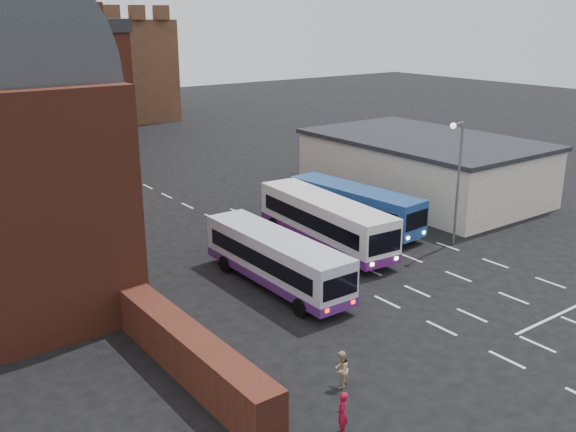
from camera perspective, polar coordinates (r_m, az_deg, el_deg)
ground at (r=28.44m, az=12.24°, el=-9.12°), size 180.00×180.00×0.00m
forecourt_wall at (r=23.70m, az=-8.52°, el=-12.16°), size 1.20×10.00×1.80m
cream_building at (r=47.18m, az=11.86°, el=4.38°), size 10.40×16.40×4.25m
castle_keep at (r=86.52m, az=-19.70°, el=12.14°), size 22.00×22.00×12.00m
bus_white_outbound at (r=30.63m, az=-1.07°, el=-3.64°), size 2.40×9.38×2.56m
bus_white_inbound at (r=35.90m, az=3.31°, el=-0.24°), size 3.14×10.32×2.77m
bus_blue at (r=39.26m, az=5.94°, el=1.05°), size 3.01×9.51×2.55m
bus_red_double at (r=56.09m, az=-17.30°, el=6.39°), size 3.82×12.07×4.75m
street_lamp at (r=36.52m, az=14.81°, el=3.83°), size 1.41×0.53×7.11m
pedestrian_red at (r=20.88m, az=4.85°, el=-17.07°), size 0.62×0.61×1.44m
pedestrian_beige at (r=23.13m, az=4.74°, el=-13.43°), size 0.83×0.78×1.36m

